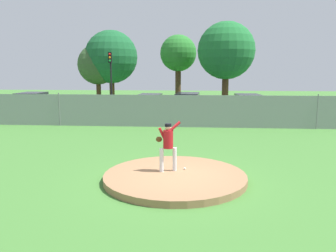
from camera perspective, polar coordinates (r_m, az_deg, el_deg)
ground_plane at (r=16.63m, az=2.37°, el=-2.51°), size 80.00×80.00×0.00m
asphalt_strip at (r=25.00m, az=3.09°, el=1.55°), size 44.00×7.00×0.01m
pitchers_mound at (r=10.80m, az=1.19°, el=-8.62°), size 4.51×4.51×0.21m
pitcher_youth at (r=10.81m, az=-0.03°, el=-2.74°), size 0.81×0.32×1.64m
baseball at (r=11.23m, az=2.84°, el=-7.17°), size 0.07×0.07×0.07m
chainlink_fence at (r=20.41m, az=2.80°, el=2.52°), size 38.98×0.07×2.05m
parked_car_silver at (r=27.58m, az=-21.99°, el=3.36°), size 1.99×4.28×1.75m
parked_car_navy at (r=25.16m, az=3.30°, el=3.50°), size 2.08×4.62×1.74m
parked_car_teal at (r=25.24m, az=13.43°, el=3.24°), size 2.11×4.68×1.68m
parked_car_champagne at (r=25.17m, az=-3.15°, el=3.42°), size 1.99×4.51×1.66m
traffic_cone_orange at (r=24.90m, az=20.31°, el=1.54°), size 0.40×0.40×0.55m
traffic_light_near at (r=29.76m, az=-9.66°, el=9.19°), size 0.28×0.46×4.92m
tree_bushy_near at (r=36.05m, az=-11.76°, el=10.11°), size 4.12×4.12×6.04m
tree_leaning_west at (r=35.97m, az=-9.57°, el=11.41°), size 5.42×5.42×7.45m
tree_broad_left at (r=34.81m, az=1.74°, el=12.08°), size 3.66×3.66×6.92m
tree_broad_right at (r=31.52m, az=9.80°, el=12.40°), size 5.16×5.16×7.72m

